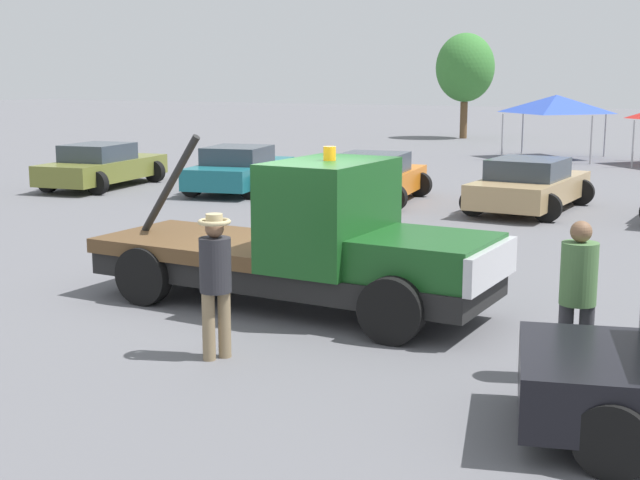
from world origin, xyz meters
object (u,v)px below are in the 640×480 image
Objects in this scene: parked_car_tan at (529,185)px; traffic_cone at (275,237)px; person_near_truck at (578,289)px; parked_car_orange at (375,178)px; canopy_tent_blue at (556,104)px; tree_left at (465,68)px; tow_truck at (312,247)px; person_at_hood at (215,274)px; parked_car_olive at (102,166)px; parked_car_teal at (240,169)px.

parked_car_tan is 8.65× the size of traffic_cone.
person_near_truck is 0.39× the size of parked_car_tan.
canopy_tent_blue is at bearing -13.50° from parked_car_orange.
tree_left is (-6.68, 9.41, 1.49)m from canopy_tent_blue.
tow_truck is at bearing -179.36° from parked_car_tan.
person_at_hood is (-0.03, -2.57, 0.11)m from tow_truck.
person_at_hood is at bearing -178.79° from parked_car_tan.
parked_car_olive is 8.92× the size of traffic_cone.
canopy_tent_blue is (-5.63, 26.88, 1.14)m from person_near_truck.
parked_car_orange is at bearing -91.65° from parked_car_olive.
tree_left reaches higher than parked_car_teal.
canopy_tent_blue is at bearing -2.09° from person_near_truck.
canopy_tent_blue is 21.77m from traffic_cone.
traffic_cone is at bearing -129.76° from parked_car_olive.
parked_car_orange is 14.90m from canopy_tent_blue.
traffic_cone is (-2.68, 3.75, -0.69)m from tow_truck.
tow_truck is 1.29× the size of parked_car_olive.
tow_truck reaches higher than parked_car_orange.
parked_car_orange is 4.11m from parked_car_tan.
parked_car_olive is at bearing -14.05° from person_at_hood.
canopy_tent_blue reaches higher than parked_car_tan.
person_at_hood is 38.37m from tree_left.
tree_left is at bearing 100.18° from traffic_cone.
canopy_tent_blue is (-1.59, 25.41, 1.26)m from tow_truck.
tow_truck is 1.80× the size of canopy_tent_blue.
parked_car_olive and parked_car_teal have the same top height.
parked_car_olive is 8.72m from parked_car_orange.
tow_truck is 11.01m from parked_car_tan.
canopy_tent_blue reaches higher than person_at_hood.
canopy_tent_blue is (10.53, 15.39, 1.56)m from parked_car_olive.
person_near_truck is at bearing -132.79° from person_at_hood.
tow_truck reaches higher than parked_car_olive.
person_near_truck is 3.35× the size of traffic_cone.
tow_truck is 3.43× the size of person_near_truck.
canopy_tent_blue reaches higher than parked_car_teal.
person_at_hood is at bearing -142.32° from parked_car_olive.
parked_car_tan is (-3.36, 12.45, -0.41)m from person_near_truck.
traffic_cone is at bearing 38.28° from person_near_truck.
person_at_hood is 6.90m from traffic_cone.
traffic_cone is at bearing 179.58° from parked_car_orange.
traffic_cone is (9.43, -6.26, -0.39)m from parked_car_olive.
tow_truck reaches higher than parked_car_tan.
parked_car_olive is 4.39m from parked_car_teal.
parked_car_teal is at bearing 29.62° from person_near_truck.
tree_left reaches higher than person_at_hood.
traffic_cone is (-2.66, 6.32, -0.80)m from person_at_hood.
person_near_truck is at bearing -146.23° from parked_car_teal.
tree_left is at bearing -8.75° from parked_car_teal.
parked_car_olive is at bearing -124.36° from canopy_tent_blue.
person_near_truck reaches higher than traffic_cone.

